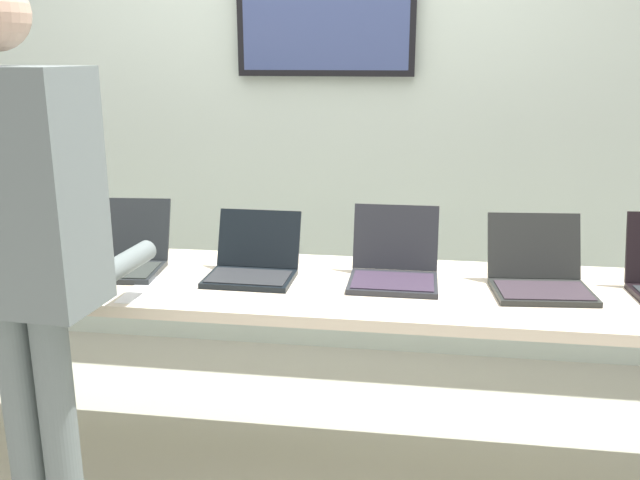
# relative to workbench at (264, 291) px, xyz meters

# --- Properties ---
(ground) EXTENTS (8.00, 8.00, 0.04)m
(ground) POSITION_rel_workbench_xyz_m (0.00, 0.00, -0.73)
(ground) COLOR #A5A491
(back_wall) EXTENTS (8.00, 0.11, 2.73)m
(back_wall) POSITION_rel_workbench_xyz_m (0.00, 1.13, 0.67)
(back_wall) COLOR silver
(back_wall) RESTS_ON ground
(workbench) EXTENTS (3.50, 0.70, 0.75)m
(workbench) POSITION_rel_workbench_xyz_m (0.00, 0.00, 0.00)
(workbench) COLOR beige
(workbench) RESTS_ON ground
(laptop_station_1) EXTENTS (0.38, 0.38, 0.25)m
(laptop_station_1) POSITION_rel_workbench_xyz_m (-0.59, 0.05, 0.10)
(laptop_station_1) COLOR #212527
(laptop_station_1) RESTS_ON workbench
(laptop_station_2) EXTENTS (0.33, 0.32, 0.23)m
(laptop_station_2) POSITION_rel_workbench_xyz_m (-0.05, 0.03, 0.10)
(laptop_station_2) COLOR black
(laptop_station_2) RESTS_ON workbench
(laptop_station_3) EXTENTS (0.32, 0.33, 0.26)m
(laptop_station_3) POSITION_rel_workbench_xyz_m (0.48, 0.06, 0.11)
(laptop_station_3) COLOR #26282D
(laptop_station_3) RESTS_ON workbench
(laptop_station_4) EXTENTS (0.36, 0.36, 0.25)m
(laptop_station_4) POSITION_rel_workbench_xyz_m (1.00, 0.04, 0.10)
(laptop_station_4) COLOR #262826
(laptop_station_4) RESTS_ON workbench
(person) EXTENTS (0.46, 0.61, 1.77)m
(person) POSITION_rel_workbench_xyz_m (-0.56, -0.62, 0.37)
(person) COLOR slate
(person) RESTS_ON ground
(paper_sheet) EXTENTS (0.22, 0.30, 0.00)m
(paper_sheet) POSITION_rel_workbench_xyz_m (-0.35, -0.17, 0.05)
(paper_sheet) COLOR white
(paper_sheet) RESTS_ON workbench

